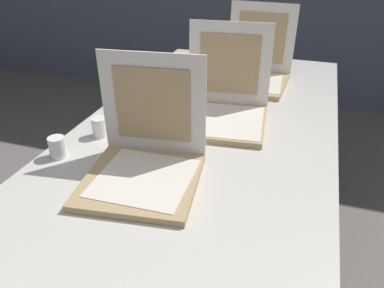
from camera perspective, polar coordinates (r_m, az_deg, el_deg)
name	(u,v)px	position (r m, az deg, el deg)	size (l,w,h in m)	color
table	(200,147)	(1.44, 1.27, -0.44)	(0.97, 2.18, 0.73)	beige
pizza_box_front	(144,163)	(1.17, -7.16, -2.77)	(0.38, 0.38, 0.36)	tan
pizza_box_middle	(223,108)	(1.53, 4.72, 5.39)	(0.37, 0.39, 0.36)	tan
pizza_box_back	(253,72)	(1.95, 9.12, 10.61)	(0.35, 0.39, 0.36)	tan
cup_white_near_center	(100,127)	(1.45, -13.61, 2.48)	(0.06, 0.06, 0.07)	white
cup_white_far	(168,90)	(1.75, -3.60, 8.07)	(0.06, 0.06, 0.07)	white
cup_white_near_left	(57,147)	(1.35, -19.44, -0.44)	(0.06, 0.06, 0.07)	white
cup_white_mid	(129,115)	(1.52, -9.35, 4.24)	(0.06, 0.06, 0.07)	white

